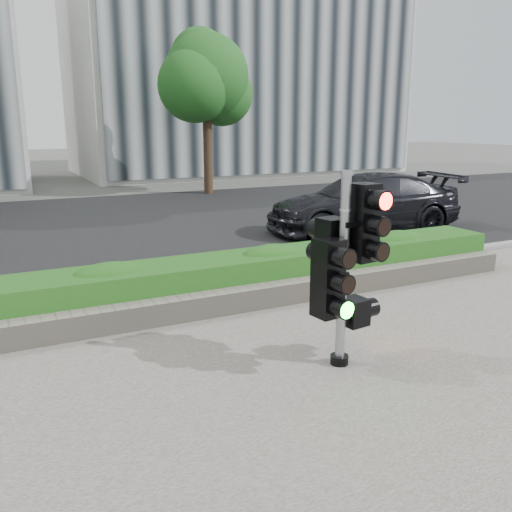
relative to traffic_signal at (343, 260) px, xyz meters
name	(u,v)px	position (x,y,z in m)	size (l,w,h in m)	color
ground	(261,368)	(-0.88, 0.33, -1.30)	(120.00, 120.00, 0.00)	#51514C
sidewalk	(406,491)	(-0.88, -2.17, -1.28)	(16.00, 11.00, 0.03)	#9E9389
road	(98,227)	(-0.88, 10.33, -1.29)	(60.00, 13.00, 0.02)	black
curb	(177,291)	(-0.88, 3.48, -1.24)	(60.00, 0.25, 0.12)	gray
stone_wall	(203,305)	(-0.88, 2.23, -1.10)	(12.00, 0.32, 0.34)	gray
hedge	(188,283)	(-0.88, 2.88, -0.93)	(12.00, 1.00, 0.68)	green
building_right	(234,67)	(10.12, 25.33, 4.70)	(18.00, 10.00, 12.00)	#B7B7B2
tree_right	(205,80)	(4.60, 15.88, 3.18)	(4.10, 3.58, 6.53)	black
traffic_signal	(343,260)	(0.00, 0.00, 0.00)	(0.82, 0.63, 2.29)	black
car_dark	(363,203)	(5.31, 6.52, -0.52)	(2.12, 5.22, 1.51)	black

